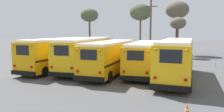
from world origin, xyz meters
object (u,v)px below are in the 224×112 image
at_px(utility_pole, 151,28).
at_px(bare_tree_2, 178,24).
at_px(school_bus_1, 86,53).
at_px(bare_tree_3, 89,16).
at_px(traffic_cone, 187,110).
at_px(school_bus_0, 59,53).
at_px(bare_tree_1, 141,13).
at_px(bare_tree_0, 177,10).
at_px(school_bus_3, 144,57).
at_px(school_bus_2, 110,56).
at_px(school_bus_4, 176,58).

xyz_separation_m(utility_pole, bare_tree_2, (3.81, 2.53, 0.65)).
xyz_separation_m(school_bus_1, bare_tree_3, (-7.38, 17.06, 5.07)).
bearing_deg(school_bus_1, traffic_cone, -44.91).
relative_size(school_bus_0, bare_tree_2, 1.71).
xyz_separation_m(bare_tree_1, traffic_cone, (7.21, -24.54, -6.65)).
relative_size(bare_tree_1, traffic_cone, 12.72).
distance_m(bare_tree_0, bare_tree_1, 7.08).
bearing_deg(utility_pole, bare_tree_1, 132.20).
relative_size(school_bus_3, bare_tree_3, 1.15).
relative_size(school_bus_3, utility_pole, 1.09).
height_order(school_bus_1, bare_tree_3, bare_tree_3).
relative_size(school_bus_0, school_bus_3, 1.12).
xyz_separation_m(school_bus_0, bare_tree_2, (11.45, 15.46, 3.41)).
distance_m(school_bus_3, bare_tree_2, 15.63).
xyz_separation_m(bare_tree_0, bare_tree_2, (0.35, -4.15, -2.42)).
xyz_separation_m(bare_tree_3, traffic_cone, (17.25, -26.90, -6.55)).
relative_size(school_bus_0, school_bus_2, 1.09).
xyz_separation_m(utility_pole, bare_tree_1, (-1.98, 2.18, 2.45)).
height_order(bare_tree_1, bare_tree_2, bare_tree_1).
relative_size(school_bus_4, bare_tree_3, 1.28).
xyz_separation_m(school_bus_3, utility_pole, (-1.36, 12.49, 2.91)).
bearing_deg(school_bus_3, bare_tree_2, 80.72).
bearing_deg(school_bus_3, bare_tree_3, 128.15).
distance_m(school_bus_2, bare_tree_2, 17.42).
height_order(school_bus_1, school_bus_3, school_bus_1).
bearing_deg(bare_tree_2, traffic_cone, -86.74).
relative_size(school_bus_1, bare_tree_3, 1.29).
xyz_separation_m(school_bus_2, bare_tree_0, (5.10, 20.32, 5.92)).
distance_m(school_bus_0, school_bus_4, 12.04).
bearing_deg(traffic_cone, school_bus_4, 95.97).
bearing_deg(bare_tree_3, school_bus_1, -66.60).
relative_size(school_bus_0, school_bus_4, 1.01).
bearing_deg(school_bus_2, school_bus_3, 20.95).
xyz_separation_m(school_bus_4, bare_tree_2, (-0.54, 16.51, 3.38)).
relative_size(bare_tree_3, traffic_cone, 12.49).
relative_size(bare_tree_1, bare_tree_3, 1.02).
bearing_deg(school_bus_3, traffic_cone, -68.58).
relative_size(school_bus_1, school_bus_4, 1.01).
height_order(school_bus_1, traffic_cone, school_bus_1).
bearing_deg(bare_tree_1, school_bus_4, -68.60).
distance_m(school_bus_0, school_bus_2, 6.04).
xyz_separation_m(school_bus_2, bare_tree_2, (5.45, 16.17, 3.50)).
height_order(school_bus_2, school_bus_4, school_bus_4).
bearing_deg(traffic_cone, utility_pole, 103.17).
relative_size(school_bus_1, traffic_cone, 16.16).
height_order(school_bus_0, traffic_cone, school_bus_0).
relative_size(school_bus_3, bare_tree_2, 1.53).
distance_m(school_bus_3, bare_tree_1, 15.97).
distance_m(school_bus_1, bare_tree_1, 15.82).
height_order(bare_tree_3, traffic_cone, bare_tree_3).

